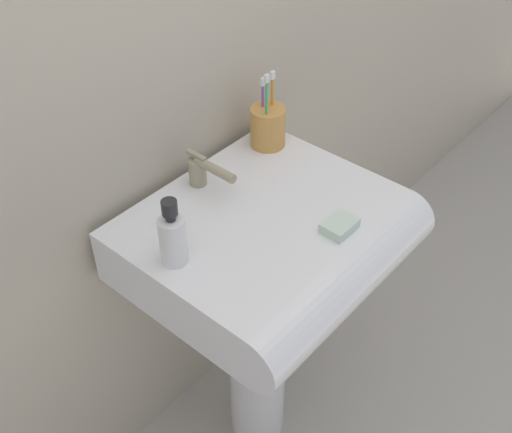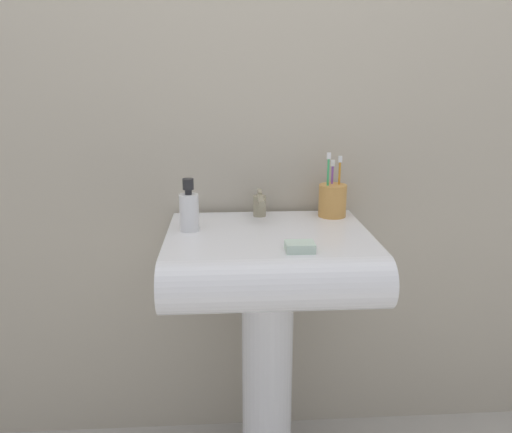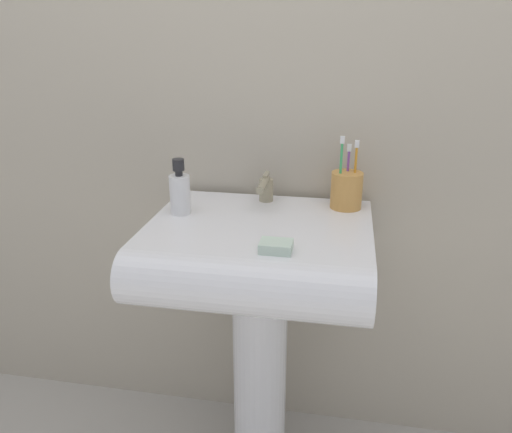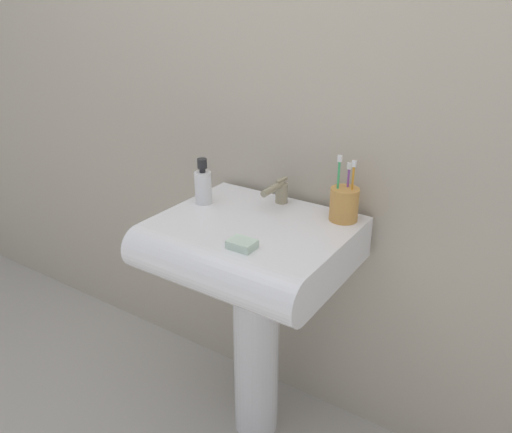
# 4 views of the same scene
# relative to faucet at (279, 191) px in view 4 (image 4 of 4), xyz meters

# --- Properties ---
(ground_plane) EXTENTS (6.00, 6.00, 0.00)m
(ground_plane) POSITION_rel_faucet_xyz_m (0.01, -0.16, -0.89)
(ground_plane) COLOR #ADA89E
(ground_plane) RESTS_ON ground
(wall_back) EXTENTS (5.00, 0.05, 2.40)m
(wall_back) POSITION_rel_faucet_xyz_m (0.01, 0.11, 0.31)
(wall_back) COLOR #B7AD99
(wall_back) RESTS_ON ground
(sink_pedestal) EXTENTS (0.16, 0.16, 0.70)m
(sink_pedestal) POSITION_rel_faucet_xyz_m (0.01, -0.16, -0.54)
(sink_pedestal) COLOR white
(sink_pedestal) RESTS_ON ground
(sink_basin) EXTENTS (0.59, 0.52, 0.14)m
(sink_basin) POSITION_rel_faucet_xyz_m (0.01, -0.21, -0.11)
(sink_basin) COLOR white
(sink_basin) RESTS_ON sink_pedestal
(faucet) EXTENTS (0.04, 0.14, 0.08)m
(faucet) POSITION_rel_faucet_xyz_m (0.00, 0.00, 0.00)
(faucet) COLOR tan
(faucet) RESTS_ON sink_basin
(toothbrush_cup) EXTENTS (0.09, 0.09, 0.21)m
(toothbrush_cup) POSITION_rel_faucet_xyz_m (0.23, 0.00, 0.01)
(toothbrush_cup) COLOR #D19347
(toothbrush_cup) RESTS_ON sink_basin
(soap_bottle) EXTENTS (0.06, 0.06, 0.15)m
(soap_bottle) POSITION_rel_faucet_xyz_m (-0.22, -0.13, 0.02)
(soap_bottle) COLOR white
(soap_bottle) RESTS_ON sink_basin
(bar_soap) EXTENTS (0.08, 0.06, 0.02)m
(bar_soap) POSITION_rel_faucet_xyz_m (0.08, -0.33, -0.03)
(bar_soap) COLOR silver
(bar_soap) RESTS_ON sink_basin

